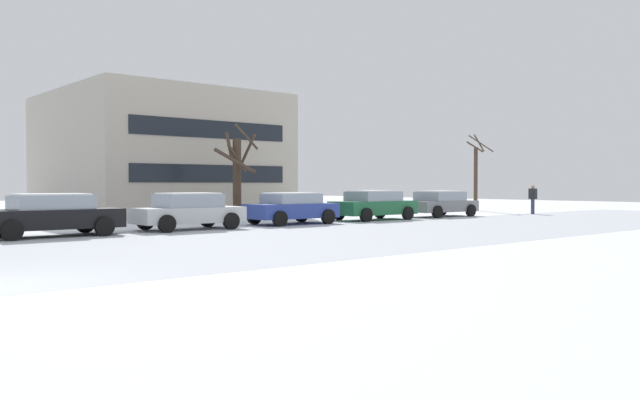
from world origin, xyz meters
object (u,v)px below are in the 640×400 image
object	(u,v)px
parked_car_green	(373,205)
parked_car_black	(51,214)
pedestrian_crossing	(533,197)
parked_car_silver	(188,211)
parked_car_blue	(291,208)
parked_car_gray	(440,203)

from	to	relation	value
parked_car_green	parked_car_black	bearing A→B (deg)	-179.82
parked_car_black	pedestrian_crossing	world-z (taller)	pedestrian_crossing
parked_car_silver	parked_car_green	xyz separation A→B (m)	(9.99, 0.12, 0.02)
parked_car_black	parked_car_blue	world-z (taller)	parked_car_black
parked_car_silver	parked_car_gray	bearing A→B (deg)	0.45
parked_car_gray	pedestrian_crossing	bearing A→B (deg)	-15.32
parked_car_green	parked_car_silver	bearing A→B (deg)	-179.34
parked_car_silver	parked_car_gray	world-z (taller)	parked_car_silver
parked_car_blue	parked_car_green	world-z (taller)	parked_car_green
parked_car_blue	pedestrian_crossing	distance (m)	16.30
parked_car_blue	parked_car_green	xyz separation A→B (m)	(5.00, 0.01, 0.03)
pedestrian_crossing	parked_car_silver	bearing A→B (deg)	175.72
parked_car_blue	parked_car_gray	xyz separation A→B (m)	(9.99, 0.01, 0.00)
parked_car_silver	parked_car_gray	distance (m)	14.99
parked_car_black	parked_car_blue	xyz separation A→B (m)	(9.99, 0.04, -0.02)
parked_car_green	parked_car_blue	bearing A→B (deg)	-179.91
parked_car_silver	pedestrian_crossing	world-z (taller)	pedestrian_crossing
parked_car_gray	pedestrian_crossing	xyz separation A→B (m)	(6.21, -1.70, 0.28)
parked_car_blue	parked_car_gray	world-z (taller)	parked_car_gray
parked_car_blue	parked_car_silver	bearing A→B (deg)	-178.77
parked_car_black	parked_car_green	xyz separation A→B (m)	(14.99, 0.05, 0.00)
parked_car_silver	parked_car_green	size ratio (longest dim) A/B	0.96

